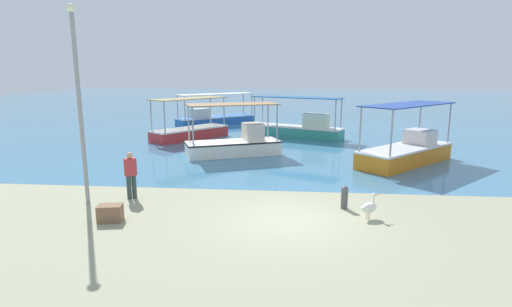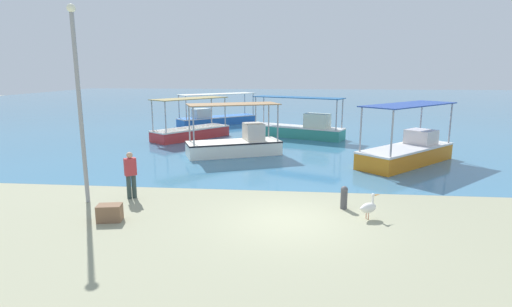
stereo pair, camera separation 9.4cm
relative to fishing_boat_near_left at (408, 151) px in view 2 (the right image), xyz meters
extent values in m
plane|color=#9A9A7A|center=(-5.70, -8.28, -0.65)|extent=(120.00, 120.00, 0.00)
cube|color=teal|center=(-5.70, 39.72, -0.65)|extent=(110.00, 90.00, 0.00)
cube|color=orange|center=(-0.09, -0.09, -0.23)|extent=(5.45, 5.49, 0.84)
cube|color=silver|center=(-0.09, -0.09, 0.15)|extent=(5.50, 5.55, 0.08)
cylinder|color=#99999E|center=(-1.42, -2.57, 1.21)|extent=(0.08, 0.08, 2.04)
cylinder|color=#99999E|center=(-2.55, -1.46, 1.21)|extent=(0.08, 0.08, 2.04)
cylinder|color=#99999E|center=(2.37, 1.28, 1.21)|extent=(0.08, 0.08, 2.04)
cylinder|color=#99999E|center=(1.24, 2.39, 1.21)|extent=(0.08, 0.08, 2.04)
cube|color=#264290|center=(-0.09, -0.09, 2.26)|extent=(5.38, 5.42, 0.05)
cube|color=silver|center=(0.84, 0.86, 0.56)|extent=(1.76, 1.76, 0.73)
cube|color=red|center=(-12.54, 6.29, -0.28)|extent=(4.67, 5.37, 0.73)
cube|color=silver|center=(-12.54, 6.29, 0.04)|extent=(4.73, 5.42, 0.08)
cylinder|color=#99999E|center=(-11.61, 8.70, 1.05)|extent=(0.08, 0.08, 1.95)
cylinder|color=#99999E|center=(-10.46, 7.81, 1.05)|extent=(0.08, 0.08, 1.95)
cylinder|color=#99999E|center=(-14.63, 4.76, 1.05)|extent=(0.08, 0.08, 1.95)
cylinder|color=#99999E|center=(-13.48, 3.87, 1.05)|extent=(0.08, 0.08, 1.95)
cube|color=olive|center=(-12.54, 6.29, 2.05)|extent=(4.63, 5.27, 0.05)
cube|color=teal|center=(-5.39, 7.56, -0.26)|extent=(6.45, 3.95, 0.77)
cube|color=silver|center=(-5.39, 7.56, 0.08)|extent=(6.50, 4.00, 0.08)
cylinder|color=#99999E|center=(-8.34, 8.24, 1.09)|extent=(0.08, 0.08, 1.94)
cylinder|color=#99999E|center=(-7.85, 9.32, 1.09)|extent=(0.08, 0.08, 1.94)
cylinder|color=#99999E|center=(-2.93, 5.80, 1.09)|extent=(0.08, 0.08, 1.94)
cylinder|color=#99999E|center=(-2.44, 6.88, 1.09)|extent=(0.08, 0.08, 1.94)
cube|color=#1C5187|center=(-5.39, 7.56, 2.09)|extent=(6.31, 3.96, 0.05)
cube|color=silver|center=(-4.07, 6.96, 0.59)|extent=(1.88, 1.57, 0.94)
cube|color=blue|center=(-12.15, 13.68, -0.30)|extent=(6.31, 5.76, 0.70)
cube|color=silver|center=(-12.15, 13.68, 0.01)|extent=(6.37, 5.81, 0.08)
cylinder|color=#99999E|center=(-10.14, 16.31, 0.99)|extent=(0.08, 0.08, 1.87)
cylinder|color=#99999E|center=(-9.26, 15.29, 0.99)|extent=(0.08, 0.08, 1.87)
cylinder|color=#99999E|center=(-15.03, 12.08, 0.99)|extent=(0.08, 0.08, 1.87)
cylinder|color=#99999E|center=(-14.15, 11.06, 0.99)|extent=(0.08, 0.08, 1.87)
cube|color=silver|center=(-12.15, 13.68, 1.95)|extent=(6.23, 5.70, 0.05)
cube|color=silver|center=(-13.33, 12.66, 0.42)|extent=(1.72, 1.70, 0.72)
cube|color=white|center=(-8.84, 1.21, -0.27)|extent=(5.30, 3.55, 0.76)
cube|color=black|center=(-8.84, 1.21, 0.07)|extent=(5.36, 3.60, 0.08)
cylinder|color=#99999E|center=(-10.64, -0.36, 1.10)|extent=(0.08, 0.08, 1.97)
cylinder|color=#99999E|center=(-11.22, 1.02, 1.10)|extent=(0.08, 0.08, 1.97)
cylinder|color=#99999E|center=(-6.47, 1.39, 1.10)|extent=(0.08, 0.08, 1.97)
cylinder|color=#99999E|center=(-7.05, 2.77, 1.10)|extent=(0.08, 0.08, 1.97)
cube|color=#97734C|center=(-8.84, 1.21, 2.11)|extent=(5.16, 3.56, 0.05)
cube|color=beige|center=(-7.80, 1.64, 0.58)|extent=(1.37, 1.50, 0.94)
cylinder|color=#E0997A|center=(-3.30, -7.92, -0.54)|extent=(0.03, 0.03, 0.22)
cylinder|color=#E0997A|center=(-3.25, -8.00, -0.54)|extent=(0.03, 0.03, 0.22)
ellipsoid|color=white|center=(-3.25, -7.94, -0.30)|extent=(0.62, 0.54, 0.32)
ellipsoid|color=white|center=(-3.46, -8.08, -0.28)|extent=(0.20, 0.19, 0.10)
cylinder|color=white|center=(-3.12, -7.86, -0.07)|extent=(0.07, 0.07, 0.26)
sphere|color=white|center=(-3.12, -7.86, 0.09)|extent=(0.11, 0.11, 0.11)
cone|color=#E5933F|center=(-2.98, -7.77, 0.08)|extent=(0.28, 0.21, 0.06)
cylinder|color=gray|center=(-12.69, -7.22, 2.51)|extent=(0.14, 0.14, 6.32)
sphere|color=#EAEACC|center=(-12.69, -7.22, 5.78)|extent=(0.28, 0.28, 0.28)
cylinder|color=#47474C|center=(-3.89, -7.06, -0.34)|extent=(0.22, 0.22, 0.63)
sphere|color=#4C4C51|center=(-3.89, -7.06, 0.01)|extent=(0.24, 0.24, 0.24)
cylinder|color=#2F3F3C|center=(-11.26, -6.60, -0.23)|extent=(0.16, 0.16, 0.85)
cylinder|color=#2F3F3C|center=(-11.40, -6.71, -0.23)|extent=(0.16, 0.16, 0.85)
cube|color=#AE3339|center=(-11.33, -6.66, 0.51)|extent=(0.45, 0.41, 0.62)
sphere|color=tan|center=(-11.33, -6.66, 0.93)|extent=(0.22, 0.22, 0.22)
cube|color=brown|center=(-11.10, -8.88, -0.39)|extent=(0.79, 0.59, 0.51)
camera|label=1|loc=(-5.65, -19.89, 3.81)|focal=28.00mm
camera|label=2|loc=(-5.56, -19.88, 3.81)|focal=28.00mm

